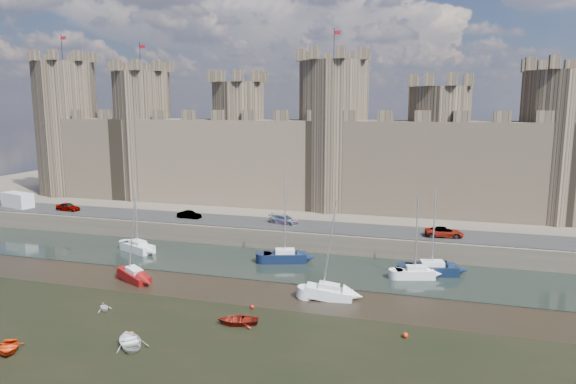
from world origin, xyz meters
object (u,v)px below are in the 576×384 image
car_2 (284,220)px  car_3 (444,232)px  sailboat_0 (138,247)px  sailboat_2 (415,272)px  car_0 (68,207)px  sailboat_4 (134,275)px  sailboat_1 (285,256)px  sailboat_5 (329,292)px  car_1 (189,215)px  sailboat_3 (432,268)px  dinghy_0 (8,348)px  van (18,200)px

car_2 → car_3: (21.28, -1.37, 0.02)m
car_3 → sailboat_0: sailboat_0 is taller
car_3 → sailboat_2: size_ratio=0.53×
car_0 → sailboat_4: 31.13m
sailboat_1 → sailboat_5: (7.54, -10.10, -0.09)m
sailboat_0 → sailboat_2: 34.98m
car_1 → sailboat_1: sailboat_1 is taller
car_2 → sailboat_4: bearing=168.1°
sailboat_0 → sailboat_4: sailboat_4 is taller
car_2 → sailboat_0: 19.84m
sailboat_3 → car_3: bearing=66.6°
car_0 → dinghy_0: 43.55m
car_2 → car_3: 21.32m
van → sailboat_5: size_ratio=0.56×
car_1 → sailboat_3: size_ratio=0.36×
car_3 → sailboat_2: 10.40m
sailboat_4 → car_3: bearing=55.8°
sailboat_2 → sailboat_4: bearing=-177.9°
car_2 → sailboat_1: size_ratio=0.43×
dinghy_0 → sailboat_5: bearing=2.4°
sailboat_0 → sailboat_5: 28.65m
sailboat_0 → dinghy_0: (5.76, -26.87, -0.42)m
van → dinghy_0: van is taller
van → sailboat_3: (64.65, -8.21, -2.95)m
car_3 → dinghy_0: size_ratio=1.52×
sailboat_2 → sailboat_5: size_ratio=0.91×
car_1 → dinghy_0: (3.32, -36.66, -2.76)m
car_0 → van: bearing=96.4°
sailboat_2 → sailboat_3: bearing=30.7°
car_0 → van: van is taller
sailboat_4 → car_2: bearing=87.3°
sailboat_1 → dinghy_0: bearing=-134.4°
sailboat_0 → sailboat_1: sailboat_1 is taller
sailboat_1 → sailboat_0: bearing=165.0°
sailboat_0 → sailboat_3: 36.76m
car_2 → car_3: car_3 is taller
sailboat_3 → sailboat_4: 32.75m
sailboat_1 → dinghy_0: 31.16m
van → sailboat_3: bearing=7.6°
van → sailboat_3: sailboat_3 is taller
sailboat_1 → sailboat_2: bearing=-24.0°
car_0 → sailboat_5: 49.07m
car_2 → sailboat_4: (-10.72, -20.46, -2.42)m
car_1 → sailboat_5: sailboat_5 is taller
sailboat_1 → sailboat_3: (17.10, 0.23, -0.04)m
car_1 → car_0: bearing=94.1°
car_3 → sailboat_0: size_ratio=0.51×
van → sailboat_3: 65.24m
car_2 → sailboat_4: 23.22m
car_0 → car_2: bearing=-81.3°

